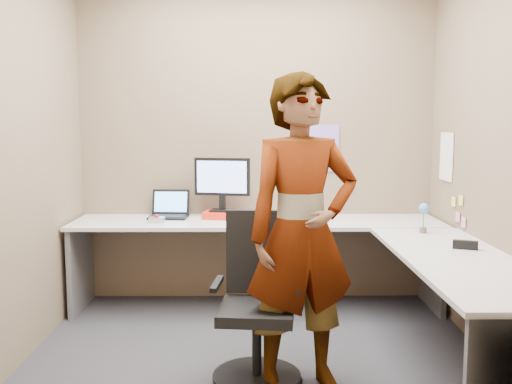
{
  "coord_description": "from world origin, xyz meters",
  "views": [
    {
      "loc": [
        -0.04,
        -3.57,
        1.52
      ],
      "look_at": [
        -0.01,
        0.25,
        1.05
      ],
      "focal_mm": 40.0,
      "sensor_mm": 36.0,
      "label": 1
    }
  ],
  "objects_px": {
    "desk": "(319,254)",
    "monitor": "(222,180)",
    "office_chair": "(258,314)",
    "person": "(302,234)"
  },
  "relations": [
    {
      "from": "desk",
      "to": "monitor",
      "type": "distance_m",
      "value": 1.11
    },
    {
      "from": "office_chair",
      "to": "person",
      "type": "relative_size",
      "value": 0.54
    },
    {
      "from": "desk",
      "to": "person",
      "type": "xyz_separation_m",
      "value": [
        -0.19,
        -0.81,
        0.31
      ]
    },
    {
      "from": "monitor",
      "to": "person",
      "type": "xyz_separation_m",
      "value": [
        0.53,
        -1.52,
        -0.15
      ]
    },
    {
      "from": "person",
      "to": "desk",
      "type": "bearing_deg",
      "value": 59.79
    },
    {
      "from": "desk",
      "to": "person",
      "type": "bearing_deg",
      "value": -103.46
    },
    {
      "from": "monitor",
      "to": "person",
      "type": "height_order",
      "value": "person"
    },
    {
      "from": "desk",
      "to": "office_chair",
      "type": "bearing_deg",
      "value": -121.51
    },
    {
      "from": "desk",
      "to": "monitor",
      "type": "bearing_deg",
      "value": 135.61
    },
    {
      "from": "desk",
      "to": "person",
      "type": "distance_m",
      "value": 0.89
    }
  ]
}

